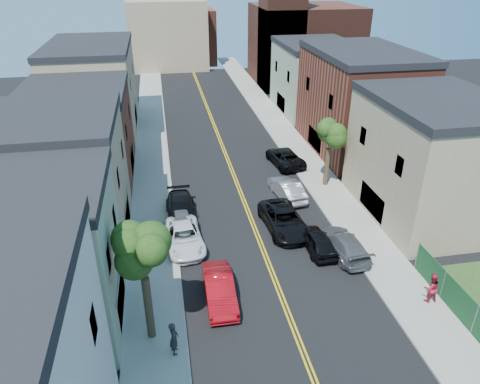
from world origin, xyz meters
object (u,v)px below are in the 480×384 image
red_sedan (219,289)px  black_car_left (181,209)px  grey_car_left (182,219)px  pedestrian_right (431,288)px  black_suv_lane (284,220)px  pedestrian_left (174,338)px  silver_car_right (287,189)px  dark_car_right_far (285,157)px  black_car_right (317,241)px  grey_car_right (344,244)px  white_pickup (184,237)px

red_sedan → black_car_left: size_ratio=0.88×
grey_car_left → pedestrian_right: 18.13m
black_suv_lane → pedestrian_left: bearing=-133.0°
silver_car_right → black_suv_lane: 5.24m
grey_car_left → dark_car_right_far: dark_car_right_far is taller
silver_car_right → dark_car_right_far: bearing=-111.5°
silver_car_right → black_suv_lane: bearing=64.2°
pedestrian_left → pedestrian_right: (15.33, 1.29, -0.01)m
red_sedan → silver_car_right: 14.24m
black_suv_lane → grey_car_left: bearing=163.1°
silver_car_right → pedestrian_right: 15.33m
grey_car_left → dark_car_right_far: (11.00, 10.04, 0.09)m
black_car_left → silver_car_right: 9.49m
pedestrian_right → black_car_right: bearing=-51.1°
red_sedan → silver_car_right: bearing=58.0°
grey_car_left → red_sedan: bearing=-84.3°
grey_car_left → grey_car_right: bearing=-32.1°
dark_car_right_far → black_car_left: bearing=30.8°
red_sedan → pedestrian_left: 4.79m
pedestrian_right → pedestrian_left: bearing=7.2°
black_car_right → silver_car_right: 8.04m
grey_car_right → silver_car_right: size_ratio=1.05×
black_car_right → grey_car_left: bearing=-29.4°
black_car_left → black_suv_lane: black_suv_lane is taller
pedestrian_left → pedestrian_right: pedestrian_left is taller
red_sedan → white_pickup: 6.40m
black_car_left → pedestrian_right: 18.96m
dark_car_right_far → pedestrian_left: 25.77m
white_pickup → pedestrian_left: bearing=-101.2°
black_car_right → pedestrian_left: 13.08m
black_car_right → pedestrian_left: pedestrian_left is taller
pedestrian_left → pedestrian_right: 15.38m
white_pickup → black_suv_lane: black_suv_lane is taller
silver_car_right → black_car_left: bearing=4.0°
pedestrian_left → pedestrian_right: bearing=-84.1°
grey_car_right → pedestrian_left: bearing=25.6°
white_pickup → grey_car_left: 2.68m
silver_car_right → pedestrian_right: bearing=100.7°
white_pickup → pedestrian_left: (-1.20, -9.97, 0.38)m
grey_car_right → dark_car_right_far: (0.00, 15.64, 0.02)m
white_pickup → silver_car_right: (9.30, 5.87, 0.06)m
grey_car_right → black_car_left: bearing=-36.5°
black_car_right → pedestrian_left: bearing=34.7°
grey_car_right → black_suv_lane: size_ratio=0.88×
white_pickup → pedestrian_right: bearing=-35.9°
black_car_left → dark_car_right_far: size_ratio=0.99×
grey_car_left → pedestrian_left: pedestrian_left is taller
white_pickup → dark_car_right_far: (11.00, 12.73, 0.02)m
white_pickup → black_suv_lane: bearing=2.3°
black_car_left → pedestrian_right: (14.13, -12.64, 0.32)m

